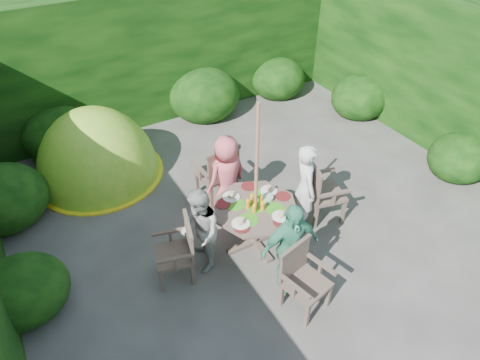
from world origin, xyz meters
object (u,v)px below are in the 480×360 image
garden_chair_back (219,172)px  dome_tent (101,175)px  garden_chair_right (320,190)px  parasol_pole (256,181)px  child_front (290,248)px  child_back (227,176)px  garden_chair_left (179,250)px  garden_chair_front (302,277)px  child_left (200,231)px  patio_table (255,213)px  child_right (305,188)px

garden_chair_back → dome_tent: size_ratio=0.40×
garden_chair_right → garden_chair_back: size_ratio=0.98×
parasol_pole → child_front: size_ratio=1.69×
child_back → garden_chair_back: bearing=-100.7°
garden_chair_left → dome_tent: dome_tent is taller
parasol_pole → garden_chair_front: bearing=-92.2°
garden_chair_left → parasol_pole: bearing=104.8°
garden_chair_right → garden_chair_front: garden_chair_right is taller
garden_chair_back → garden_chair_front: garden_chair_back is taller
child_front → child_left: bearing=139.9°
garden_chair_right → child_front: bearing=139.4°
garden_chair_right → garden_chair_front: bearing=147.9°
garden_chair_front → child_left: 1.36m
garden_chair_back → garden_chair_front: size_ratio=1.13×
garden_chair_right → garden_chair_left: (-2.21, 0.01, -0.05)m
child_back → parasol_pole: bearing=80.6°
patio_table → dome_tent: 3.05m
child_back → child_front: 1.60m
patio_table → garden_chair_right: 1.10m
garden_chair_back → child_front: size_ratio=0.74×
garden_chair_right → child_back: bearing=67.3°
garden_chair_back → child_back: bearing=84.2°
patio_table → dome_tent: size_ratio=0.49×
garden_chair_left → garden_chair_back: size_ratio=0.89×
garden_chair_right → garden_chair_back: garden_chair_back is taller
child_back → patio_table: bearing=80.9°
garden_chair_back → dome_tent: (-1.45, 1.55, -0.51)m
garden_chair_right → child_right: child_right is taller
garden_chair_left → child_back: child_back is taller
garden_chair_left → child_front: (1.09, -0.81, 0.19)m
child_left → garden_chair_back: bearing=156.0°
child_right → parasol_pole: bearing=108.7°
patio_table → child_front: bearing=-91.5°
patio_table → garden_chair_front: 1.11m
parasol_pole → garden_chair_back: 1.24m
parasol_pole → child_back: (0.02, 0.80, -0.45)m
child_right → child_back: size_ratio=1.06×
garden_chair_back → child_right: size_ratio=0.70×
garden_chair_left → child_front: bearing=68.6°
patio_table → child_back: 0.80m
garden_chair_right → garden_chair_front: size_ratio=1.10×
garden_chair_back → dome_tent: dome_tent is taller
garden_chair_left → child_left: size_ratio=0.70×
garden_chair_right → child_right: size_ratio=0.69×
parasol_pole → garden_chair_back: bearing=88.4°
garden_chair_front → child_left: child_left is taller
garden_chair_left → child_back: size_ratio=0.66×
child_front → dome_tent: size_ratio=0.54×
garden_chair_left → child_back: (1.12, 0.79, 0.19)m
dome_tent → garden_chair_left: bearing=-97.0°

